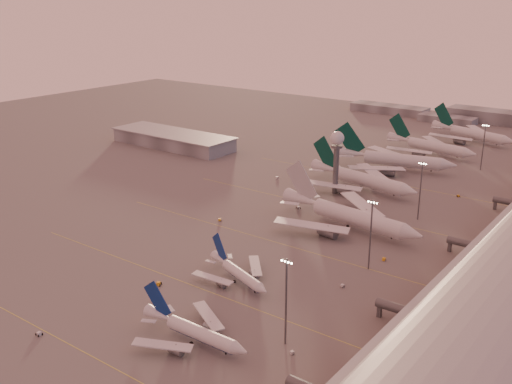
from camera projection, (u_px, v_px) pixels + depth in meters
The scene contains 25 objects.
ground at pixel (137, 284), 193.65m from camera, with size 700.00×700.00×0.00m, color #575454.
taxiway_markings at pixel (308, 250), 219.17m from camera, with size 180.00×185.25×0.02m.
hangar at pixel (173, 139), 366.84m from camera, with size 82.00×27.00×8.50m.
radar_tower at pixel (337, 150), 275.40m from camera, with size 6.40×6.40×31.10m.
mast_a at pixel (286, 298), 156.37m from camera, with size 3.60×0.56×25.00m.
mast_b at pixel (371, 232), 199.88m from camera, with size 3.60×0.56×25.00m.
mast_c at pixel (420, 188), 244.52m from camera, with size 3.60×0.56×25.00m.
mast_d at pixel (483, 145), 314.06m from camera, with size 3.60×0.56×25.00m.
distant_horizon at pixel (472, 116), 438.06m from camera, with size 165.00×37.50×9.00m.
narrowbody_near at pixel (194, 333), 160.31m from camera, with size 36.08×28.82×14.10m.
narrowbody_mid at pixel (239, 275), 194.19m from camera, with size 31.28×24.51×12.75m.
widebody_white at pixel (349, 219), 237.94m from camera, with size 66.02×52.58×23.29m.
greentail_a at pixel (362, 182), 285.38m from camera, with size 60.82×48.73×22.23m.
greentail_b at pixel (394, 162), 317.51m from camera, with size 64.51×51.54×23.76m.
greentail_c at pixel (431, 148), 348.20m from camera, with size 57.55×46.10×21.05m.
greentail_d at pixel (472, 136), 377.85m from camera, with size 57.88×46.05×21.67m.
gsv_tug_near at pixel (39, 334), 164.29m from camera, with size 2.19×3.50×0.98m.
gsv_catering_a at pixel (293, 349), 155.26m from camera, with size 4.70×3.12×3.54m.
gsv_tug_mid at pixel (158, 284), 192.43m from camera, with size 3.89×4.61×1.13m.
gsv_truck_b at pixel (343, 285), 190.86m from camera, with size 5.32×2.54×2.06m.
gsv_truck_c at pixel (221, 219), 246.60m from camera, with size 5.85×4.70×2.27m.
gsv_catering_b at pixel (385, 255), 209.69m from camera, with size 5.35×2.99×4.16m.
gsv_tug_far at pixel (298, 208), 260.93m from camera, with size 3.39×4.07×1.00m.
gsv_truck_d at pixel (278, 176), 303.49m from camera, with size 2.26×5.83×2.35m.
gsv_tug_hangar at pixel (458, 196), 276.33m from camera, with size 3.58×3.09×0.88m.
Camera 1 is at (135.26, -116.55, 89.43)m, focal length 42.00 mm.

